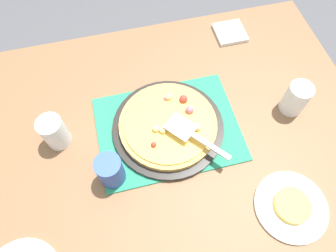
# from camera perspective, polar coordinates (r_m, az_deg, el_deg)

# --- Properties ---
(ground_plane) EXTENTS (8.00, 8.00, 0.00)m
(ground_plane) POSITION_cam_1_polar(r_m,az_deg,el_deg) (1.73, 0.00, -12.21)
(ground_plane) COLOR #4C4C51
(dining_table) EXTENTS (1.40, 1.00, 0.75)m
(dining_table) POSITION_cam_1_polar(r_m,az_deg,el_deg) (1.13, 0.00, -3.12)
(dining_table) COLOR brown
(dining_table) RESTS_ON ground_plane
(placemat) EXTENTS (0.48, 0.36, 0.01)m
(placemat) POSITION_cam_1_polar(r_m,az_deg,el_deg) (1.03, 0.00, -0.45)
(placemat) COLOR #237F5B
(placemat) RESTS_ON dining_table
(pizza_pan) EXTENTS (0.38, 0.38, 0.01)m
(pizza_pan) POSITION_cam_1_polar(r_m,az_deg,el_deg) (1.02, 0.00, -0.19)
(pizza_pan) COLOR black
(pizza_pan) RESTS_ON placemat
(pizza) EXTENTS (0.33, 0.33, 0.05)m
(pizza) POSITION_cam_1_polar(r_m,az_deg,el_deg) (1.00, 0.08, 0.42)
(pizza) COLOR tan
(pizza) RESTS_ON pizza_pan
(plate_far_right) EXTENTS (0.22, 0.22, 0.01)m
(plate_far_right) POSITION_cam_1_polar(r_m,az_deg,el_deg) (1.00, 22.41, -14.01)
(plate_far_right) COLOR white
(plate_far_right) RESTS_ON dining_table
(served_slice_right) EXTENTS (0.11, 0.11, 0.02)m
(served_slice_right) POSITION_cam_1_polar(r_m,az_deg,el_deg) (0.99, 22.67, -13.81)
(served_slice_right) COLOR #EAB747
(served_slice_right) RESTS_ON plate_far_right
(cup_near) EXTENTS (0.08, 0.08, 0.12)m
(cup_near) POSITION_cam_1_polar(r_m,az_deg,el_deg) (1.11, 23.22, 4.86)
(cup_near) COLOR white
(cup_near) RESTS_ON dining_table
(cup_far) EXTENTS (0.08, 0.08, 0.12)m
(cup_far) POSITION_cam_1_polar(r_m,az_deg,el_deg) (1.02, -20.88, -1.10)
(cup_far) COLOR white
(cup_far) RESTS_ON dining_table
(cup_corner) EXTENTS (0.08, 0.08, 0.12)m
(cup_corner) POSITION_cam_1_polar(r_m,az_deg,el_deg) (0.92, -10.92, -8.41)
(cup_corner) COLOR #3351AD
(cup_corner) RESTS_ON dining_table
(pizza_server) EXTENTS (0.18, 0.20, 0.01)m
(pizza_server) POSITION_cam_1_polar(r_m,az_deg,el_deg) (0.95, 4.78, -1.67)
(pizza_server) COLOR silver
(pizza_server) RESTS_ON pizza
(napkin_stack) EXTENTS (0.12, 0.12, 0.02)m
(napkin_stack) POSITION_cam_1_polar(r_m,az_deg,el_deg) (1.32, 11.75, 17.07)
(napkin_stack) COLOR white
(napkin_stack) RESTS_ON dining_table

